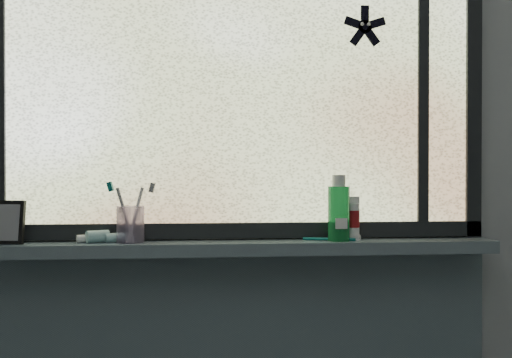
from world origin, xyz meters
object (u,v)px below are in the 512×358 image
Objects in this scene: vanity_mirror at (7,222)px; mouthwash_bottle at (339,208)px; cream_tube at (353,217)px; toothbrush_cup at (130,224)px.

vanity_mirror is 0.76× the size of mouthwash_bottle.
mouthwash_bottle is (1.03, -0.01, 0.04)m from vanity_mirror.
toothbrush_cup is at bearing 179.97° from cream_tube.
cream_tube is (1.08, 0.01, 0.01)m from vanity_mirror.
toothbrush_cup is (0.37, 0.01, -0.01)m from vanity_mirror.
vanity_mirror is 0.37m from toothbrush_cup.
vanity_mirror is 1.18× the size of toothbrush_cup.
toothbrush_cup is 0.71m from cream_tube.
mouthwash_bottle is (0.66, -0.02, 0.05)m from toothbrush_cup.
toothbrush_cup is at bearing 178.60° from mouthwash_bottle.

